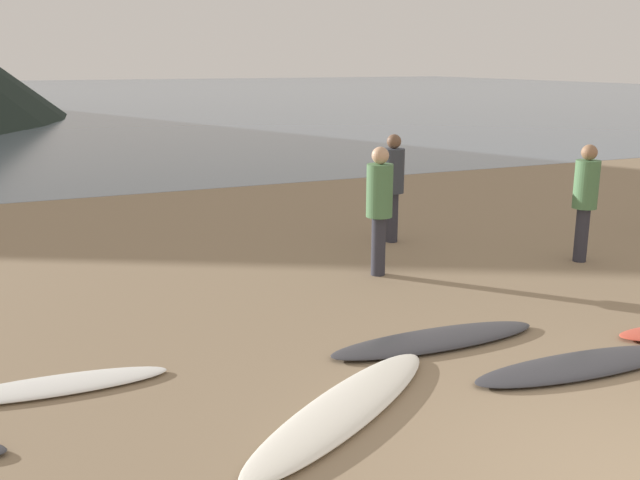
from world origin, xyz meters
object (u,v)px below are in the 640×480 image
object	(u,v)px
surfboard_4	(580,365)
person_1	(585,193)
surfboard_1	(53,386)
surfboard_2	(344,409)
person_2	(393,179)
surfboard_3	(435,340)
person_0	(379,201)

from	to	relation	value
surfboard_4	person_1	bearing A→B (deg)	49.73
surfboard_1	surfboard_2	distance (m)	2.67
surfboard_4	person_1	xyz separation A→B (m)	(2.74, 2.93, 0.98)
surfboard_2	person_2	distance (m)	5.99
person_2	surfboard_3	bearing A→B (deg)	-173.02
surfboard_1	person_0	bearing A→B (deg)	27.14
person_1	person_0	bearing A→B (deg)	26.39
surfboard_1	surfboard_2	size ratio (longest dim) A/B	0.76
surfboard_1	surfboard_3	xyz separation A→B (m)	(3.77, -0.47, 0.01)
surfboard_3	person_2	xyz separation A→B (m)	(1.67, 3.96, 1.00)
person_0	person_2	world-z (taller)	person_0
surfboard_4	person_0	xyz separation A→B (m)	(-0.34, 3.52, 1.01)
surfboard_3	person_2	world-z (taller)	person_2
surfboard_2	person_1	distance (m)	6.01
surfboard_2	surfboard_3	world-z (taller)	surfboard_2
surfboard_4	surfboard_3	bearing A→B (deg)	133.15
person_1	person_2	bearing A→B (deg)	-9.61
surfboard_3	surfboard_4	bearing A→B (deg)	-48.66
surfboard_2	person_2	world-z (taller)	person_2
surfboard_1	person_2	size ratio (longest dim) A/B	1.16
surfboard_2	person_2	size ratio (longest dim) A/B	1.53
surfboard_3	surfboard_1	bearing A→B (deg)	173.80
surfboard_3	person_2	distance (m)	4.42
surfboard_3	person_0	world-z (taller)	person_0
surfboard_1	person_1	world-z (taller)	person_1
surfboard_1	person_1	xyz separation A→B (m)	(7.44, 1.36, 0.99)
surfboard_4	person_2	distance (m)	5.21
surfboard_1	surfboard_2	bearing A→B (deg)	-30.30
surfboard_1	surfboard_4	bearing A→B (deg)	-15.39
person_0	person_1	world-z (taller)	person_0
surfboard_4	surfboard_1	bearing A→B (deg)	164.26
person_2	surfboard_4	bearing A→B (deg)	-158.40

